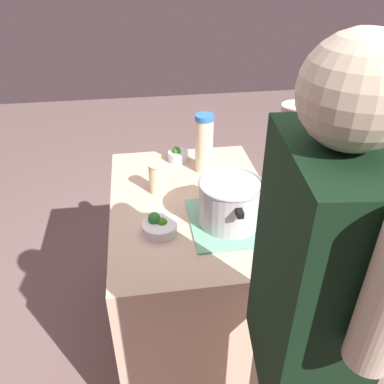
{
  "coord_description": "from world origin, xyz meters",
  "views": [
    {
      "loc": [
        1.42,
        -0.21,
        1.86
      ],
      "look_at": [
        0.0,
        0.0,
        0.94
      ],
      "focal_mm": 36.73,
      "sensor_mm": 36.0,
      "label": 1
    }
  ],
  "objects": [
    {
      "name": "dish_cloth",
      "position": [
        0.17,
        0.13,
        0.9
      ],
      "size": [
        0.36,
        0.32,
        0.01
      ],
      "primitive_type": "cube",
      "color": "#6CAF8C",
      "rests_on": "counter_slab"
    },
    {
      "name": "mason_jar",
      "position": [
        -0.1,
        -0.15,
        0.96
      ],
      "size": [
        0.07,
        0.07,
        0.14
      ],
      "color": "beige",
      "rests_on": "counter_slab"
    },
    {
      "name": "person_cook",
      "position": [
        0.84,
        0.15,
        0.98
      ],
      "size": [
        0.5,
        0.24,
        1.76
      ],
      "color": "tan",
      "rests_on": "ground_plane"
    },
    {
      "name": "ground_plane",
      "position": [
        0.0,
        0.0,
        0.0
      ],
      "size": [
        8.0,
        8.0,
        0.0
      ],
      "primitive_type": "plane",
      "color": "#765D5A"
    },
    {
      "name": "counter_slab",
      "position": [
        0.0,
        0.0,
        0.45
      ],
      "size": [
        1.03,
        0.72,
        0.89
      ],
      "primitive_type": "cube",
      "color": "#CBAC91",
      "rests_on": "ground_plane"
    },
    {
      "name": "cooking_pot",
      "position": [
        0.17,
        0.13,
        0.99
      ],
      "size": [
        0.33,
        0.26,
        0.18
      ],
      "color": "#B7B7BC",
      "rests_on": "dish_cloth"
    },
    {
      "name": "broccoli_bowl_front",
      "position": [
        -0.39,
        -0.02,
        0.92
      ],
      "size": [
        0.1,
        0.1,
        0.08
      ],
      "color": "silver",
      "rests_on": "counter_slab"
    },
    {
      "name": "lemonade_pitcher",
      "position": [
        -0.27,
        0.1,
        1.04
      ],
      "size": [
        0.09,
        0.09,
        0.29
      ],
      "color": "beige",
      "rests_on": "counter_slab"
    },
    {
      "name": "broccoli_bowl_center",
      "position": [
        0.19,
        -0.16,
        0.92
      ],
      "size": [
        0.14,
        0.14,
        0.08
      ],
      "color": "silver",
      "rests_on": "counter_slab"
    }
  ]
}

